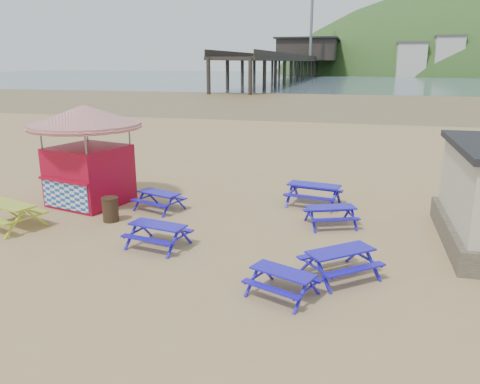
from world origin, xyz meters
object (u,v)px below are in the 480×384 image
(picnic_table_blue_a, at_px, (159,201))
(ice_cream_kiosk, at_px, (87,142))
(picnic_table_yellow, at_px, (10,216))
(picnic_table_blue_b, at_px, (314,195))
(litter_bin, at_px, (110,209))

(picnic_table_blue_a, bearing_deg, ice_cream_kiosk, -163.70)
(picnic_table_blue_a, height_order, picnic_table_yellow, picnic_table_yellow)
(picnic_table_blue_a, distance_m, picnic_table_yellow, 5.12)
(picnic_table_blue_b, height_order, picnic_table_yellow, picnic_table_yellow)
(picnic_table_blue_b, height_order, ice_cream_kiosk, ice_cream_kiosk)
(picnic_table_blue_b, bearing_deg, ice_cream_kiosk, -157.13)
(ice_cream_kiosk, xyz_separation_m, litter_bin, (1.84, -1.77, -2.01))
(picnic_table_blue_a, bearing_deg, picnic_table_blue_b, 39.19)
(picnic_table_blue_b, relative_size, picnic_table_yellow, 0.93)
(picnic_table_blue_b, height_order, litter_bin, litter_bin)
(picnic_table_blue_a, height_order, litter_bin, litter_bin)
(picnic_table_blue_b, distance_m, litter_bin, 7.70)
(picnic_table_yellow, height_order, litter_bin, litter_bin)
(ice_cream_kiosk, bearing_deg, picnic_table_blue_a, 11.35)
(litter_bin, bearing_deg, picnic_table_blue_b, 28.91)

